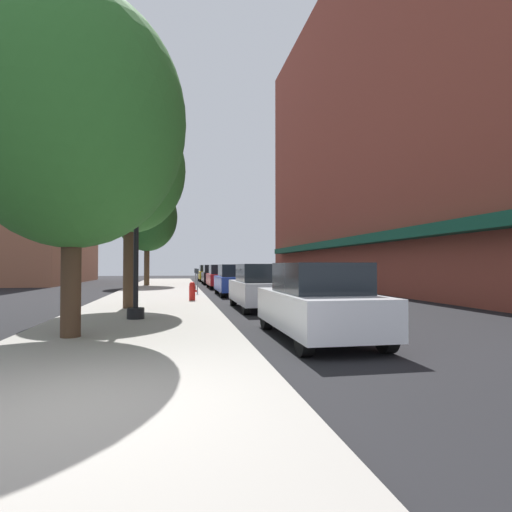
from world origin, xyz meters
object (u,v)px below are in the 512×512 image
(parking_meter_near, at_px, (197,278))
(car_yellow, at_px, (207,273))
(tree_near, at_px, (147,217))
(car_red, at_px, (221,277))
(parking_meter_far, at_px, (196,277))
(car_white, at_px, (318,302))
(fire_hydrant, at_px, (192,291))
(car_silver, at_px, (260,287))
(tree_mid, at_px, (130,170))
(lamppost, at_px, (136,208))
(car_black, at_px, (213,275))
(tree_far, at_px, (73,120))
(car_blue, at_px, (234,280))

(parking_meter_near, bearing_deg, car_yellow, 84.54)
(tree_near, bearing_deg, car_yellow, 62.98)
(parking_meter_near, relative_size, car_red, 0.30)
(parking_meter_far, height_order, car_yellow, car_yellow)
(parking_meter_near, height_order, car_white, car_white)
(parking_meter_near, bearing_deg, fire_hydrant, -95.32)
(fire_hydrant, distance_m, car_white, 9.68)
(parking_meter_far, distance_m, car_red, 4.93)
(car_white, xyz_separation_m, car_silver, (0.00, 6.39, 0.00))
(tree_mid, bearing_deg, lamppost, -80.29)
(car_red, bearing_deg, tree_near, 149.88)
(parking_meter_near, xyz_separation_m, car_black, (1.95, 13.58, -0.14))
(tree_far, xyz_separation_m, car_silver, (5.16, 5.79, -3.85))
(tree_near, height_order, tree_far, tree_near)
(fire_hydrant, height_order, parking_meter_far, parking_meter_far)
(tree_near, height_order, car_yellow, tree_near)
(tree_near, bearing_deg, tree_mid, -87.91)
(fire_hydrant, relative_size, car_blue, 0.18)
(parking_meter_far, distance_m, car_yellow, 18.22)
(car_red, bearing_deg, tree_far, -103.08)
(tree_near, height_order, tree_mid, tree_near)
(fire_hydrant, distance_m, tree_far, 10.10)
(fire_hydrant, xyz_separation_m, car_black, (2.37, 18.07, 0.29))
(lamppost, height_order, tree_mid, tree_mid)
(parking_meter_far, bearing_deg, tree_far, -101.66)
(fire_hydrant, height_order, car_white, car_white)
(parking_meter_near, bearing_deg, car_white, -82.00)
(parking_meter_near, bearing_deg, car_black, 81.83)
(parking_meter_near, relative_size, car_silver, 0.30)
(fire_hydrant, relative_size, tree_far, 0.11)
(fire_hydrant, xyz_separation_m, tree_near, (-2.92, 14.53, 4.76))
(car_white, bearing_deg, parking_meter_near, 98.28)
(tree_far, relative_size, car_red, 1.69)
(lamppost, distance_m, tree_far, 3.36)
(tree_mid, xyz_separation_m, tree_far, (-0.51, -5.89, -0.28))
(fire_hydrant, bearing_deg, tree_near, 101.35)
(tree_near, distance_m, car_red, 7.64)
(fire_hydrant, relative_size, car_red, 0.18)
(car_white, bearing_deg, tree_near, 102.74)
(tree_near, bearing_deg, tree_far, -89.70)
(parking_meter_far, bearing_deg, fire_hydrant, -93.53)
(car_yellow, bearing_deg, parking_meter_far, -97.35)
(parking_meter_far, height_order, tree_near, tree_near)
(lamppost, bearing_deg, tree_near, 93.23)
(parking_meter_near, relative_size, car_blue, 0.30)
(lamppost, distance_m, fire_hydrant, 6.74)
(tree_near, xyz_separation_m, tree_far, (0.12, -23.31, -0.61))
(fire_hydrant, distance_m, car_silver, 3.82)
(car_silver, relative_size, car_red, 1.00)
(lamppost, distance_m, car_red, 17.88)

